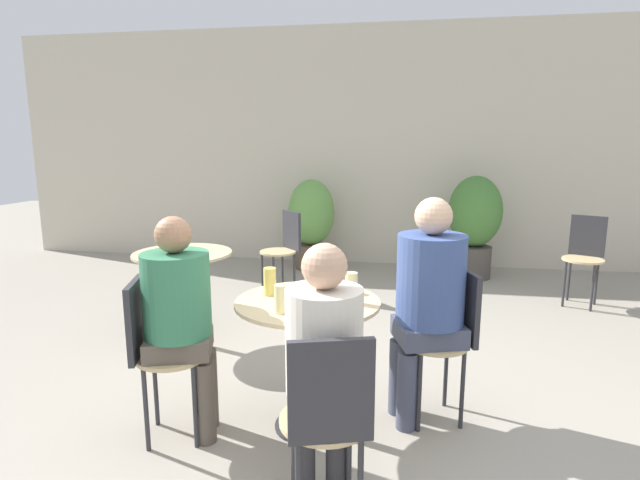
{
  "coord_description": "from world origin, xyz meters",
  "views": [
    {
      "loc": [
        0.23,
        -2.36,
        1.53
      ],
      "look_at": [
        -0.25,
        0.51,
        0.98
      ],
      "focal_mm": 28.0,
      "sensor_mm": 36.0,
      "label": 1
    }
  ],
  "objects": [
    {
      "name": "ground_plane",
      "position": [
        0.0,
        0.0,
        0.0
      ],
      "size": [
        20.0,
        20.0,
        0.0
      ],
      "primitive_type": "plane",
      "color": "gray"
    },
    {
      "name": "storefront_wall",
      "position": [
        0.0,
        4.12,
        1.5
      ],
      "size": [
        10.0,
        0.06,
        3.0
      ],
      "color": "beige",
      "rests_on": "ground_plane"
    },
    {
      "name": "cafe_table_near",
      "position": [
        -0.25,
        0.11,
        0.57
      ],
      "size": [
        0.77,
        0.77,
        0.73
      ],
      "color": "#2D2D33",
      "rests_on": "ground_plane"
    },
    {
      "name": "cafe_table_far",
      "position": [
        -1.42,
        1.13,
        0.57
      ],
      "size": [
        0.75,
        0.75,
        0.73
      ],
      "color": "#2D2D33",
      "rests_on": "ground_plane"
    },
    {
      "name": "bistro_chair_0",
      "position": [
        -1.01,
        -0.12,
        0.53
      ],
      "size": [
        0.4,
        0.39,
        0.86
      ],
      "rotation": [
        0.0,
        0.0,
        -4.42
      ],
      "color": "tan",
      "rests_on": "ground_plane"
    },
    {
      "name": "bistro_chair_1",
      "position": [
        -0.02,
        -0.65,
        0.53
      ],
      "size": [
        0.39,
        0.4,
        0.86
      ],
      "rotation": [
        0.0,
        0.0,
        -2.85
      ],
      "color": "tan",
      "rests_on": "ground_plane"
    },
    {
      "name": "bistro_chair_2",
      "position": [
        0.51,
        0.34,
        0.53
      ],
      "size": [
        0.4,
        0.39,
        0.86
      ],
      "rotation": [
        0.0,
        0.0,
        -1.28
      ],
      "color": "tan",
      "rests_on": "ground_plane"
    },
    {
      "name": "bistro_chair_3",
      "position": [
        -0.95,
        2.54,
        0.53
      ],
      "size": [
        0.43,
        0.42,
        0.86
      ],
      "rotation": [
        0.0,
        0.0,
        5.48
      ],
      "color": "tan",
      "rests_on": "ground_plane"
    },
    {
      "name": "bistro_chair_4",
      "position": [
        1.98,
        2.69,
        0.53
      ],
      "size": [
        0.41,
        0.42,
        0.86
      ],
      "rotation": [
        0.0,
        0.0,
        5.82
      ],
      "color": "tan",
      "rests_on": "ground_plane"
    },
    {
      "name": "seated_person_0",
      "position": [
        -0.87,
        -0.08,
        0.71
      ],
      "size": [
        0.39,
        0.37,
        1.19
      ],
      "rotation": [
        0.0,
        0.0,
        1.86
      ],
      "color": "brown",
      "rests_on": "ground_plane"
    },
    {
      "name": "seated_person_1",
      "position": [
        -0.06,
        -0.52,
        0.7
      ],
      "size": [
        0.33,
        0.36,
        1.17
      ],
      "rotation": [
        0.0,
        0.0,
        3.43
      ],
      "color": "#2D2D33",
      "rests_on": "ground_plane"
    },
    {
      "name": "seated_person_2",
      "position": [
        0.38,
        0.3,
        0.74
      ],
      "size": [
        0.42,
        0.4,
        1.26
      ],
      "rotation": [
        0.0,
        0.0,
        -1.28
      ],
      "color": "#42475B",
      "rests_on": "ground_plane"
    },
    {
      "name": "beer_glass_0",
      "position": [
        -0.34,
        -0.1,
        0.8
      ],
      "size": [
        0.07,
        0.07,
        0.14
      ],
      "color": "beige",
      "rests_on": "cafe_table_near"
    },
    {
      "name": "beer_glass_1",
      "position": [
        -0.02,
        0.11,
        0.81
      ],
      "size": [
        0.06,
        0.06,
        0.16
      ],
      "color": "beige",
      "rests_on": "cafe_table_near"
    },
    {
      "name": "beer_glass_2",
      "position": [
        -0.16,
        0.32,
        0.81
      ],
      "size": [
        0.06,
        0.06,
        0.16
      ],
      "color": "beige",
      "rests_on": "cafe_table_near"
    },
    {
      "name": "beer_glass_3",
      "position": [
        -0.47,
        0.18,
        0.8
      ],
      "size": [
        0.07,
        0.07,
        0.15
      ],
      "color": "#DBC65B",
      "rests_on": "cafe_table_near"
    },
    {
      "name": "potted_plant_0",
      "position": [
        -0.88,
        3.67,
        0.62
      ],
      "size": [
        0.57,
        0.57,
        1.12
      ],
      "color": "brown",
      "rests_on": "ground_plane"
    },
    {
      "name": "potted_plant_1",
      "position": [
        1.06,
        3.55,
        0.67
      ],
      "size": [
        0.61,
        0.61,
        1.19
      ],
      "color": "#47423D",
      "rests_on": "ground_plane"
    }
  ]
}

